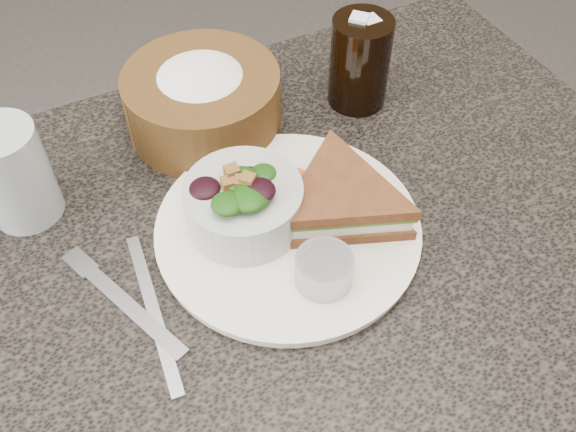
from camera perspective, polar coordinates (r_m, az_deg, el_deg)
The scene contains 11 objects.
dining_table at distance 1.07m, azimuth -0.54°, elevation -14.42°, with size 1.00×0.70×0.75m, color black.
dinner_plate at distance 0.75m, azimuth 0.00°, elevation -1.15°, with size 0.31×0.31×0.01m, color white.
sandwich at distance 0.74m, azimuth 4.69°, elevation 1.39°, with size 0.19×0.19×0.05m, color brown, non-canonical shape.
salad_bowl at distance 0.72m, azimuth -4.00°, elevation 1.52°, with size 0.14×0.14×0.08m, color #ACB4B1, non-canonical shape.
dressing_ramekin at distance 0.69m, azimuth 3.22°, elevation -4.81°, with size 0.06×0.06×0.04m, color #9498A1.
orange_wedge at distance 0.78m, azimuth 0.17°, elevation 3.45°, with size 0.07×0.07×0.03m, color #ED5A0F.
fork at distance 0.72m, azimuth -13.94°, elevation -7.85°, with size 0.02×0.17×0.00m, color #939499.
knife at distance 0.71m, azimuth -11.87°, elevation -8.24°, with size 0.01×0.21×0.00m, color #B4B5B8.
bread_basket at distance 0.86m, azimuth -7.66°, elevation 10.84°, with size 0.20×0.20×0.12m, color brown, non-canonical shape.
cola_glass at distance 0.89m, azimuth 6.43°, elevation 13.75°, with size 0.08×0.08×0.14m, color black, non-canonical shape.
water_glass at distance 0.80m, azimuth -23.22°, elevation 3.45°, with size 0.08×0.08×0.13m, color #A7B4BC.
Camera 1 is at (-0.20, -0.42, 1.34)m, focal length 40.00 mm.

